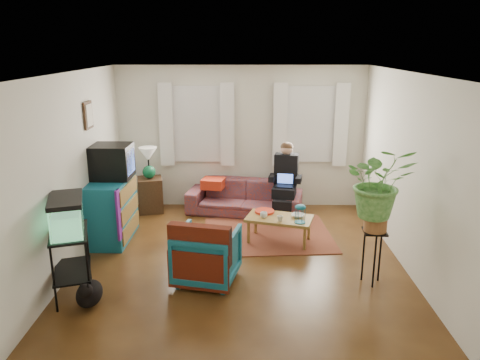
{
  "coord_description": "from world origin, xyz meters",
  "views": [
    {
      "loc": [
        0.06,
        -5.95,
        2.94
      ],
      "look_at": [
        0.0,
        0.4,
        1.1
      ],
      "focal_mm": 35.0,
      "sensor_mm": 36.0,
      "label": 1
    }
  ],
  "objects_px": {
    "aquarium_stand": "(72,264)",
    "coffee_table": "(279,230)",
    "armchair": "(207,252)",
    "dresser": "(112,210)",
    "plant_stand": "(373,257)",
    "side_table": "(150,195)",
    "sofa": "(245,192)"
  },
  "relations": [
    {
      "from": "aquarium_stand",
      "to": "coffee_table",
      "type": "relative_size",
      "value": 0.84
    },
    {
      "from": "armchair",
      "to": "coffee_table",
      "type": "height_order",
      "value": "armchair"
    },
    {
      "from": "armchair",
      "to": "aquarium_stand",
      "type": "bearing_deg",
      "value": 27.15
    },
    {
      "from": "dresser",
      "to": "coffee_table",
      "type": "height_order",
      "value": "dresser"
    },
    {
      "from": "armchair",
      "to": "plant_stand",
      "type": "height_order",
      "value": "armchair"
    },
    {
      "from": "side_table",
      "to": "coffee_table",
      "type": "relative_size",
      "value": 0.64
    },
    {
      "from": "sofa",
      "to": "coffee_table",
      "type": "distance_m",
      "value": 1.41
    },
    {
      "from": "aquarium_stand",
      "to": "armchair",
      "type": "bearing_deg",
      "value": -3.68
    },
    {
      "from": "dresser",
      "to": "aquarium_stand",
      "type": "distance_m",
      "value": 1.73
    },
    {
      "from": "aquarium_stand",
      "to": "plant_stand",
      "type": "relative_size",
      "value": 1.16
    },
    {
      "from": "side_table",
      "to": "armchair",
      "type": "distance_m",
      "value": 2.88
    },
    {
      "from": "side_table",
      "to": "dresser",
      "type": "height_order",
      "value": "dresser"
    },
    {
      "from": "coffee_table",
      "to": "sofa",
      "type": "bearing_deg",
      "value": 128.83
    },
    {
      "from": "coffee_table",
      "to": "plant_stand",
      "type": "relative_size",
      "value": 1.38
    },
    {
      "from": "dresser",
      "to": "armchair",
      "type": "height_order",
      "value": "dresser"
    },
    {
      "from": "aquarium_stand",
      "to": "coffee_table",
      "type": "distance_m",
      "value": 3.08
    },
    {
      "from": "armchair",
      "to": "side_table",
      "type": "bearing_deg",
      "value": -51.82
    },
    {
      "from": "dresser",
      "to": "armchair",
      "type": "bearing_deg",
      "value": -39.06
    },
    {
      "from": "aquarium_stand",
      "to": "armchair",
      "type": "relative_size",
      "value": 1.08
    },
    {
      "from": "aquarium_stand",
      "to": "side_table",
      "type": "bearing_deg",
      "value": 65.3
    },
    {
      "from": "side_table",
      "to": "dresser",
      "type": "distance_m",
      "value": 1.33
    },
    {
      "from": "sofa",
      "to": "side_table",
      "type": "bearing_deg",
      "value": -171.31
    },
    {
      "from": "side_table",
      "to": "plant_stand",
      "type": "bearing_deg",
      "value": -38.49
    },
    {
      "from": "dresser",
      "to": "armchair",
      "type": "distance_m",
      "value": 2.06
    },
    {
      "from": "side_table",
      "to": "plant_stand",
      "type": "distance_m",
      "value": 4.26
    },
    {
      "from": "sofa",
      "to": "aquarium_stand",
      "type": "height_order",
      "value": "aquarium_stand"
    },
    {
      "from": "coffee_table",
      "to": "dresser",
      "type": "bearing_deg",
      "value": -165.72
    },
    {
      "from": "aquarium_stand",
      "to": "armchair",
      "type": "xyz_separation_m",
      "value": [
        1.59,
        0.41,
        -0.03
      ]
    },
    {
      "from": "armchair",
      "to": "coffee_table",
      "type": "relative_size",
      "value": 0.78
    },
    {
      "from": "armchair",
      "to": "coffee_table",
      "type": "distance_m",
      "value": 1.6
    },
    {
      "from": "sofa",
      "to": "coffee_table",
      "type": "bearing_deg",
      "value": -56.3
    },
    {
      "from": "side_table",
      "to": "aquarium_stand",
      "type": "relative_size",
      "value": 0.76
    }
  ]
}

